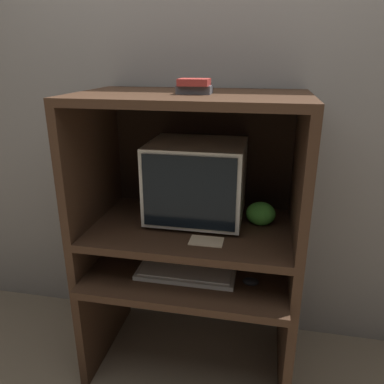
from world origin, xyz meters
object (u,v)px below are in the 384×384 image
Objects in this scene: mouse at (251,281)px; snack_bag at (261,214)px; crt_monitor at (197,181)px; keyboard at (186,274)px; book_stack at (194,86)px.

snack_bag reaches higher than mouse.
crt_monitor is 0.98× the size of keyboard.
book_stack is (0.01, 0.11, 0.85)m from keyboard.
book_stack reaches higher than snack_bag.
mouse is at bearing -96.11° from snack_bag.
crt_monitor is 0.35m from snack_bag.
crt_monitor is 0.45m from keyboard.
book_stack is at bearing 156.98° from mouse.
mouse reaches higher than keyboard.
mouse is 0.51× the size of book_stack.
keyboard is 0.46m from snack_bag.
crt_monitor reaches higher than mouse.
keyboard is at bearing 178.27° from mouse.
crt_monitor is 0.54m from mouse.
mouse is at bearing -37.71° from crt_monitor.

